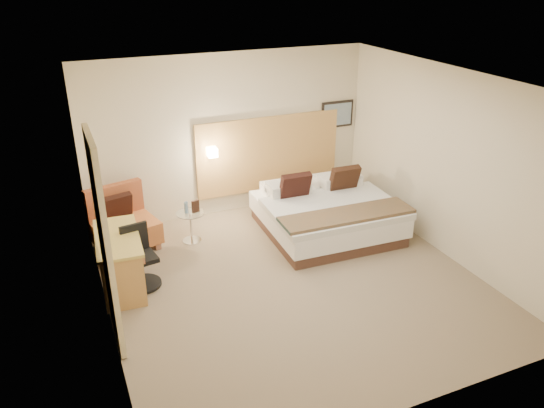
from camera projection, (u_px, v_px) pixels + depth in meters
name	position (u px, v px, depth m)	size (l,w,h in m)	color
floor	(292.00, 281.00, 7.23)	(4.80, 5.00, 0.02)	#7E6C55
ceiling	(296.00, 81.00, 6.10)	(4.80, 5.00, 0.02)	white
wall_back	(229.00, 135.00, 8.77)	(4.80, 0.02, 2.70)	beige
wall_front	(419.00, 294.00, 4.57)	(4.80, 0.02, 2.70)	beige
wall_left	(95.00, 224.00, 5.81)	(0.02, 5.00, 2.70)	beige
wall_right	(447.00, 164.00, 7.53)	(0.02, 5.00, 2.70)	beige
headboard_panel	(269.00, 153.00, 9.15)	(2.60, 0.04, 1.30)	tan
art_frame	(337.00, 114.00, 9.40)	(0.62, 0.03, 0.47)	black
art_canvas	(338.00, 114.00, 9.38)	(0.54, 0.01, 0.39)	slate
lamp_arm	(211.00, 151.00, 8.65)	(0.02, 0.02, 0.12)	white
lamp_shade	(212.00, 152.00, 8.60)	(0.15, 0.15, 0.15)	#FFEDC6
curtain	(105.00, 243.00, 5.67)	(0.06, 0.90, 2.42)	beige
bottle_a	(186.00, 208.00, 8.02)	(0.05, 0.05, 0.17)	#85AECE
bottle_b	(186.00, 207.00, 8.04)	(0.05, 0.05, 0.17)	#84A4CD
menu_folder	(195.00, 206.00, 8.05)	(0.11, 0.04, 0.19)	#341E15
bed	(326.00, 213.00, 8.44)	(2.07, 2.01, 0.98)	#4A2E25
lounge_chair	(123.00, 224.00, 7.97)	(1.04, 0.96, 0.93)	tan
side_table	(191.00, 225.00, 8.15)	(0.53, 0.53, 0.48)	white
desk	(120.00, 247.00, 6.88)	(0.63, 1.24, 0.75)	gold
desk_chair	(140.00, 262.00, 7.01)	(0.55, 0.55, 0.84)	black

